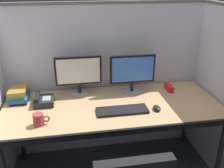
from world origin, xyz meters
TOP-DOWN VIEW (x-y plane):
  - cubicle_partition_rear at (0.00, 0.74)m, footprint 2.21×0.06m
  - cubicle_partition_right at (0.99, 0.20)m, footprint 0.06×1.41m
  - desk at (0.00, 0.29)m, footprint 1.90×0.80m
  - monitor_left at (-0.28, 0.58)m, footprint 0.43×0.17m
  - monitor_right at (0.23, 0.53)m, footprint 0.43×0.17m
  - keyboard_main at (0.06, 0.17)m, footprint 0.43×0.15m
  - computer_mouse at (0.35, 0.15)m, footprint 0.06×0.10m
  - book_stack at (-0.83, 0.53)m, footprint 0.17×0.22m
  - red_stapler at (0.60, 0.51)m, footprint 0.04×0.15m
  - coffee_mug at (-0.61, 0.08)m, footprint 0.13×0.08m
  - desk_phone at (-0.60, 0.43)m, footprint 0.17×0.19m

SIDE VIEW (x-z plane):
  - desk at x=0.00m, z-range 0.32..1.06m
  - keyboard_main at x=0.06m, z-range 0.74..0.76m
  - computer_mouse at x=0.35m, z-range 0.74..0.77m
  - red_stapler at x=0.60m, z-range 0.74..0.80m
  - desk_phone at x=-0.60m, z-range 0.73..0.82m
  - coffee_mug at x=-0.61m, z-range 0.74..0.84m
  - cubicle_partition_rear at x=0.00m, z-range 0.00..1.58m
  - cubicle_partition_right at x=0.99m, z-range 0.00..1.58m
  - book_stack at x=-0.83m, z-range 0.74..0.86m
  - monitor_left at x=-0.28m, z-range 0.77..1.14m
  - monitor_right at x=0.23m, z-range 0.77..1.14m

